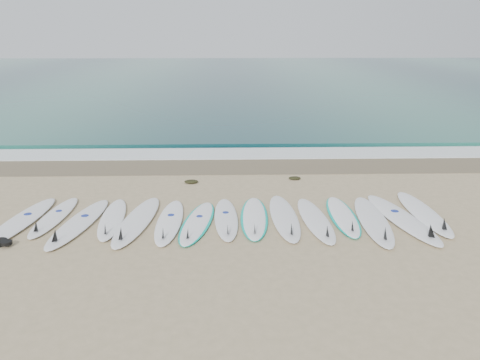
{
  "coord_description": "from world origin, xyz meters",
  "views": [
    {
      "loc": [
        0.04,
        -9.17,
        3.83
      ],
      "look_at": [
        0.32,
        1.51,
        0.4
      ],
      "focal_mm": 35.0,
      "sensor_mm": 36.0,
      "label": 1
    }
  ],
  "objects_px": {
    "surfboard_14": "(424,213)",
    "leash_coil": "(0,243)",
    "surfboard_0": "(19,222)",
    "surfboard_7": "(226,219)"
  },
  "relations": [
    {
      "from": "leash_coil",
      "to": "surfboard_7",
      "type": "bearing_deg",
      "value": 13.73
    },
    {
      "from": "surfboard_7",
      "to": "surfboard_14",
      "type": "xyz_separation_m",
      "value": [
        4.28,
        0.18,
        0.01
      ]
    },
    {
      "from": "surfboard_7",
      "to": "surfboard_14",
      "type": "relative_size",
      "value": 0.88
    },
    {
      "from": "surfboard_0",
      "to": "surfboard_14",
      "type": "bearing_deg",
      "value": 8.48
    },
    {
      "from": "surfboard_0",
      "to": "surfboard_14",
      "type": "distance_m",
      "value": 8.56
    },
    {
      "from": "surfboard_0",
      "to": "surfboard_7",
      "type": "distance_m",
      "value": 4.28
    },
    {
      "from": "surfboard_14",
      "to": "leash_coil",
      "type": "xyz_separation_m",
      "value": [
        -8.5,
        -1.21,
        -0.01
      ]
    },
    {
      "from": "leash_coil",
      "to": "surfboard_14",
      "type": "bearing_deg",
      "value": 8.12
    },
    {
      "from": "surfboard_14",
      "to": "surfboard_0",
      "type": "bearing_deg",
      "value": -178.77
    },
    {
      "from": "surfboard_14",
      "to": "leash_coil",
      "type": "bearing_deg",
      "value": -172.29
    }
  ]
}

